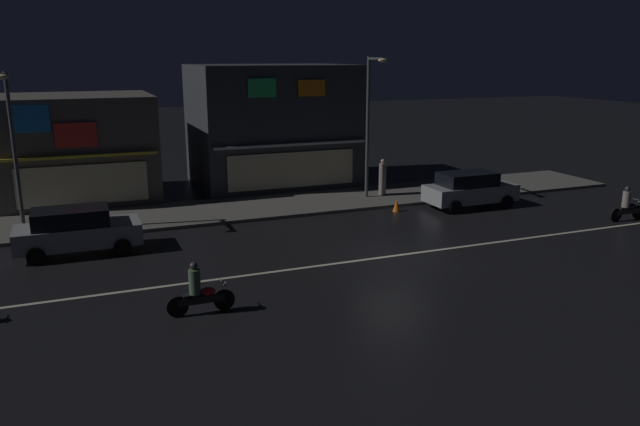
{
  "coord_description": "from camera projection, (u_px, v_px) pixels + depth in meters",
  "views": [
    {
      "loc": [
        -10.3,
        -18.53,
        6.95
      ],
      "look_at": [
        -1.88,
        2.38,
        1.21
      ],
      "focal_mm": 34.74,
      "sensor_mm": 36.0,
      "label": 1
    }
  ],
  "objects": [
    {
      "name": "streetlamp_mid",
      "position": [
        370.0,
        116.0,
        29.61
      ],
      "size": [
        0.44,
        1.64,
        6.78
      ],
      "color": "#47494C",
      "rests_on": "sidewalk_far"
    },
    {
      "name": "sidewalk_far",
      "position": [
        308.0,
        203.0,
        29.84
      ],
      "size": [
        33.32,
        4.41,
        0.14
      ],
      "primitive_type": "cube",
      "color": "#5B5954",
      "rests_on": "ground"
    },
    {
      "name": "motorcycle_lead",
      "position": [
        199.0,
        292.0,
        17.03
      ],
      "size": [
        1.9,
        0.6,
        1.52
      ],
      "rotation": [
        0.0,
        0.0,
        3.0
      ],
      "color": "black",
      "rests_on": "ground"
    },
    {
      "name": "traffic_cone",
      "position": [
        397.0,
        206.0,
        28.37
      ],
      "size": [
        0.36,
        0.36,
        0.55
      ],
      "primitive_type": "cone",
      "color": "orange",
      "rests_on": "ground"
    },
    {
      "name": "pedestrian_on_sidewalk",
      "position": [
        383.0,
        178.0,
        31.03
      ],
      "size": [
        0.37,
        0.37,
        1.81
      ],
      "rotation": [
        0.0,
        0.0,
        0.48
      ],
      "color": "gray",
      "rests_on": "sidewalk_far"
    },
    {
      "name": "ground_plane",
      "position": [
        393.0,
        256.0,
        22.1
      ],
      "size": [
        140.0,
        140.0,
        0.0
      ],
      "primitive_type": "plane",
      "color": "black"
    },
    {
      "name": "storefront_center_block",
      "position": [
        272.0,
        125.0,
        33.96
      ],
      "size": [
        8.42,
        6.64,
        6.49
      ],
      "color": "#383A3F",
      "rests_on": "ground"
    },
    {
      "name": "parked_car_near_kerb",
      "position": [
        470.0,
        189.0,
        29.05
      ],
      "size": [
        4.3,
        1.98,
        1.67
      ],
      "rotation": [
        0.0,
        0.0,
        3.14
      ],
      "color": "#9EA0A5",
      "rests_on": "ground"
    },
    {
      "name": "streetlamp_west",
      "position": [
        12.0,
        138.0,
        23.65
      ],
      "size": [
        0.44,
        1.64,
        6.25
      ],
      "color": "#47494C",
      "rests_on": "sidewalk_far"
    },
    {
      "name": "motorcycle_opposite_lane",
      "position": [
        627.0,
        206.0,
        26.74
      ],
      "size": [
        1.9,
        0.6,
        1.52
      ],
      "rotation": [
        0.0,
        0.0,
        0.14
      ],
      "color": "black",
      "rests_on": "ground"
    },
    {
      "name": "storefront_left_block",
      "position": [
        79.0,
        148.0,
        30.35
      ],
      "size": [
        7.03,
        6.3,
        5.12
      ],
      "color": "#56514C",
      "rests_on": "ground"
    },
    {
      "name": "parked_car_trailing",
      "position": [
        76.0,
        230.0,
        22.23
      ],
      "size": [
        4.3,
        1.98,
        1.67
      ],
      "rotation": [
        0.0,
        0.0,
        3.14
      ],
      "color": "#9EA0A5",
      "rests_on": "ground"
    },
    {
      "name": "lane_divider_stripe",
      "position": [
        393.0,
        256.0,
        22.1
      ],
      "size": [
        31.65,
        0.16,
        0.01
      ],
      "primitive_type": "cube",
      "color": "beige",
      "rests_on": "ground"
    }
  ]
}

